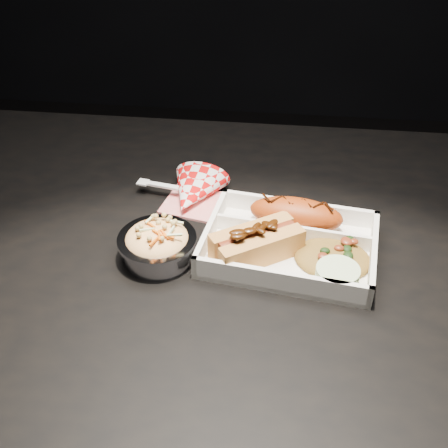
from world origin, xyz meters
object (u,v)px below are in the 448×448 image
Objects in this scene: fried_pastry at (296,214)px; napkin_fork at (193,193)px; dining_table at (257,286)px; foil_coleslaw_cup at (157,243)px; hotdog at (257,242)px; food_tray at (289,247)px.

fried_pastry is 0.18m from napkin_fork.
foil_coleslaw_cup is (-0.15, -0.05, 0.12)m from dining_table.
hotdog reaches higher than dining_table.
napkin_fork reaches higher than food_tray.
fried_pastry is at bearing -10.15° from napkin_fork.
food_tray is 0.20m from foil_coleslaw_cup.
dining_table is at bearing 53.35° from hotdog.
fried_pastry reaches higher than food_tray.
dining_table is 0.14m from fried_pastry.
dining_table is 0.19m from napkin_fork.
fried_pastry is at bearing 20.12° from hotdog.
napkin_fork is at bearing 79.97° from foil_coleslaw_cup.
fried_pastry is 0.22m from foil_coleslaw_cup.
foil_coleslaw_cup is (-0.14, -0.01, -0.00)m from hotdog.
food_tray reaches higher than dining_table.
napkin_fork reaches higher than foil_coleslaw_cup.
napkin_fork is (-0.17, 0.12, 0.01)m from food_tray.
dining_table is 0.20m from foil_coleslaw_cup.
food_tray is (0.05, -0.02, 0.10)m from dining_table.
hotdog is at bearing -39.80° from napkin_fork.
foil_coleslaw_cup is at bearing -89.90° from napkin_fork.
food_tray is 2.36× the size of foil_coleslaw_cup.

